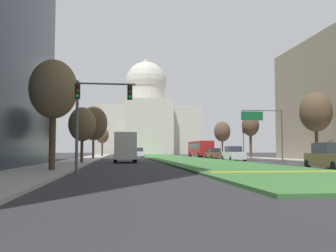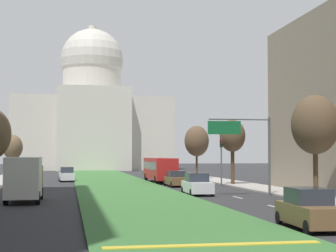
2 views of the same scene
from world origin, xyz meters
The scene contains 23 objects.
ground_plane centered at (0.00, 59.83, 0.00)m, with size 263.24×263.24×0.00m, color #2B2B2D.
grass_median centered at (0.00, 53.85, 0.07)m, with size 8.90×107.69×0.14m, color #386B33.
median_curb_nose centered at (0.00, 9.71, 0.16)m, with size 8.01×0.50×0.04m, color gold.
lane_dashes_right centered at (8.04, 33.81, 0.00)m, with size 0.16×45.56×0.01m.
sidewalk_left centered at (-13.63, 47.86, 0.07)m, with size 4.00×107.69×0.15m, color #9E9991.
sidewalk_right centered at (13.63, 47.86, 0.07)m, with size 4.00×107.69×0.15m, color #9E9991.
capitol_building centered at (0.00, 118.85, 11.65)m, with size 34.76×27.84×33.40m.
traffic_light_near_left centered at (-10.29, 10.93, 3.80)m, with size 3.34×0.35×5.20m.
traffic_light_far_right centered at (11.13, 48.37, 3.31)m, with size 0.28×0.35×5.20m.
overhead_guide_sign centered at (9.35, 34.28, 4.64)m, with size 5.39×0.20×6.50m.
street_tree_left_near centered at (-12.90, 13.61, 5.07)m, with size 2.94×2.94×6.97m.
street_tree_left_mid centered at (-12.52, 27.42, 3.88)m, with size 2.70×2.70×5.59m.
street_tree_right_mid centered at (12.97, 29.03, 5.59)m, with size 3.55×3.55×7.85m.
street_tree_left_far centered at (-12.84, 47.03, 5.41)m, with size 4.16×4.16×8.02m.
street_tree_right_far centered at (12.67, 49.28, 5.38)m, with size 2.84×2.84×7.24m.
street_tree_left_distant centered at (-12.41, 65.60, 4.30)m, with size 2.58×2.58×5.97m.
street_tree_right_distant centered at (12.42, 65.65, 5.24)m, with size 3.41×3.41×7.39m.
sedan_lead_stopped centered at (5.75, 14.26, 0.87)m, with size 2.14×4.78×1.87m.
sedan_midblock centered at (5.49, 35.78, 0.86)m, with size 2.04×4.65×1.85m.
sedan_distant centered at (6.10, 48.11, 0.79)m, with size 2.07×4.65×1.67m.
sedan_far_horizon centered at (-5.38, 60.91, 0.84)m, with size 2.07×4.25×1.82m.
box_truck_delivery centered at (-8.24, 30.99, 1.68)m, with size 2.40×6.40×3.20m.
city_bus centered at (5.74, 56.66, 1.77)m, with size 2.62×11.00×2.95m.
Camera 1 is at (-8.74, -9.80, 1.35)m, focal length 39.57 mm.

